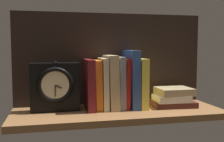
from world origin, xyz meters
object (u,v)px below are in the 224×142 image
at_px(book_yellow_seinlanguage, 139,83).
at_px(book_stack_side, 173,98).
at_px(book_maroon_dawkins, 89,84).
at_px(book_orange_pandolfini, 97,85).
at_px(book_cream_twain, 103,83).
at_px(book_gray_chess, 119,82).
at_px(book_blue_modern, 131,79).
at_px(book_tan_shortstories, 111,82).
at_px(framed_clock, 55,87).
at_px(book_red_requiem, 125,83).

distance_m(book_yellow_seinlanguage, book_stack_side, 0.16).
height_order(book_maroon_dawkins, book_stack_side, book_maroon_dawkins).
distance_m(book_orange_pandolfini, book_cream_twain, 0.03).
relative_size(book_gray_chess, book_blue_modern, 0.89).
bearing_deg(book_stack_side, book_tan_shortstories, 173.91).
height_order(book_orange_pandolfini, book_stack_side, book_orange_pandolfini).
height_order(book_gray_chess, framed_clock, book_gray_chess).
bearing_deg(book_blue_modern, book_stack_side, -9.04).
height_order(book_orange_pandolfini, book_yellow_seinlanguage, book_yellow_seinlanguage).
xyz_separation_m(book_tan_shortstories, book_gray_chess, (0.03, 0.00, -0.00)).
distance_m(book_maroon_dawkins, book_yellow_seinlanguage, 0.21).
relative_size(book_orange_pandolfini, book_blue_modern, 0.83).
bearing_deg(book_stack_side, framed_clock, 177.87).
distance_m(book_gray_chess, book_yellow_seinlanguage, 0.09).
bearing_deg(framed_clock, book_stack_side, -2.13).
relative_size(book_yellow_seinlanguage, framed_clock, 1.03).
distance_m(book_orange_pandolfini, book_gray_chess, 0.09).
distance_m(book_tan_shortstories, book_blue_modern, 0.09).
xyz_separation_m(book_maroon_dawkins, book_stack_side, (0.35, -0.03, -0.06)).
bearing_deg(book_red_requiem, framed_clock, -177.99).
distance_m(book_blue_modern, book_yellow_seinlanguage, 0.04).
xyz_separation_m(book_maroon_dawkins, framed_clock, (-0.13, -0.01, -0.00)).
height_order(book_orange_pandolfini, framed_clock, same).
xyz_separation_m(book_yellow_seinlanguage, book_stack_side, (0.14, -0.03, -0.06)).
relative_size(book_blue_modern, framed_clock, 1.20).
xyz_separation_m(book_orange_pandolfini, book_red_requiem, (0.12, 0.00, 0.00)).
relative_size(book_maroon_dawkins, book_blue_modern, 0.85).
height_order(book_gray_chess, book_yellow_seinlanguage, book_gray_chess).
distance_m(book_cream_twain, book_gray_chess, 0.07).
height_order(book_red_requiem, book_yellow_seinlanguage, same).
xyz_separation_m(book_cream_twain, book_stack_side, (0.30, -0.03, -0.07)).
bearing_deg(book_yellow_seinlanguage, book_maroon_dawkins, 180.00).
relative_size(book_tan_shortstories, framed_clock, 1.10).
relative_size(book_cream_twain, book_gray_chess, 0.98).
relative_size(book_maroon_dawkins, book_cream_twain, 0.98).
bearing_deg(book_yellow_seinlanguage, book_tan_shortstories, 180.00).
bearing_deg(book_tan_shortstories, book_stack_side, -6.09).
bearing_deg(book_red_requiem, book_tan_shortstories, 180.00).
xyz_separation_m(book_tan_shortstories, book_blue_modern, (0.09, 0.00, 0.01)).
xyz_separation_m(book_maroon_dawkins, book_cream_twain, (0.06, -0.00, 0.00)).
height_order(book_orange_pandolfini, book_cream_twain, book_cream_twain).
bearing_deg(framed_clock, book_tan_shortstories, 2.53).
bearing_deg(book_maroon_dawkins, book_yellow_seinlanguage, -0.00).
bearing_deg(book_cream_twain, book_gray_chess, 0.00).
distance_m(book_orange_pandolfini, book_blue_modern, 0.15).
relative_size(book_orange_pandolfini, book_yellow_seinlanguage, 0.97).
distance_m(framed_clock, book_stack_side, 0.49).
distance_m(book_maroon_dawkins, book_blue_modern, 0.18).
relative_size(book_red_requiem, book_blue_modern, 0.86).
xyz_separation_m(book_tan_shortstories, book_red_requiem, (0.06, 0.00, -0.01)).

